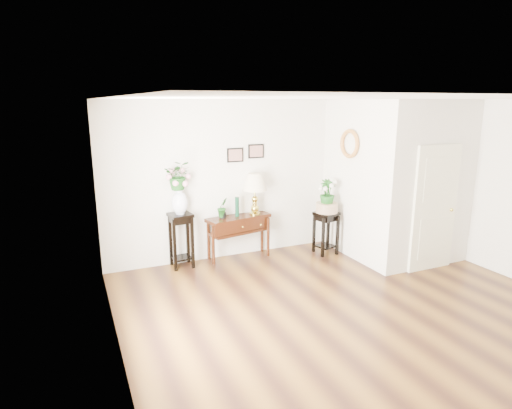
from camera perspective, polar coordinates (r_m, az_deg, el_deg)
floor at (r=6.09m, az=13.05°, el=-13.81°), size 6.00×5.50×0.02m
ceiling at (r=5.42m, az=14.65°, el=13.53°), size 6.00×5.50×0.02m
wall_back at (r=7.89m, az=1.61°, el=3.61°), size 6.00×0.02×2.80m
wall_left at (r=4.49m, az=-18.34°, el=-4.81°), size 0.02×5.50×2.80m
partition at (r=8.25m, az=17.93°, el=3.39°), size 1.80×1.95×2.80m
door at (r=7.62m, az=22.70°, el=-0.50°), size 0.90×0.05×2.10m
art_print_left at (r=7.56m, az=-2.79°, el=6.60°), size 0.30×0.02×0.25m
art_print_right at (r=7.70m, az=0.00°, el=7.13°), size 0.30×0.02×0.25m
wall_ornament at (r=7.67m, az=12.35°, el=7.92°), size 0.07×0.51×0.51m
console_table at (r=7.72m, az=-2.33°, el=-4.36°), size 1.22×0.60×0.78m
table_lamp at (r=7.64m, az=-0.16°, el=1.22°), size 0.46×0.46×0.76m
green_vase at (r=7.56m, az=-2.54°, el=-0.34°), size 0.09×0.09×0.35m
potted_plant at (r=7.47m, az=-4.49°, el=-0.52°), size 0.23×0.20×0.35m
plant_stand_a at (r=7.40m, az=-9.93°, el=-4.73°), size 0.41×0.41×0.94m
porcelain_vase at (r=7.21m, az=-10.15°, el=0.51°), size 0.31×0.31×0.46m
lily_arrangement at (r=7.13m, az=-10.29°, el=3.78°), size 0.53×0.49×0.49m
plant_stand_b at (r=8.04m, az=9.28°, el=-3.76°), size 0.46×0.46×0.79m
ceramic_bowl at (r=7.91m, az=9.41°, el=-0.47°), size 0.52×0.52×0.18m
narcissus at (r=7.85m, az=9.49°, el=1.55°), size 0.32×0.32×0.49m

